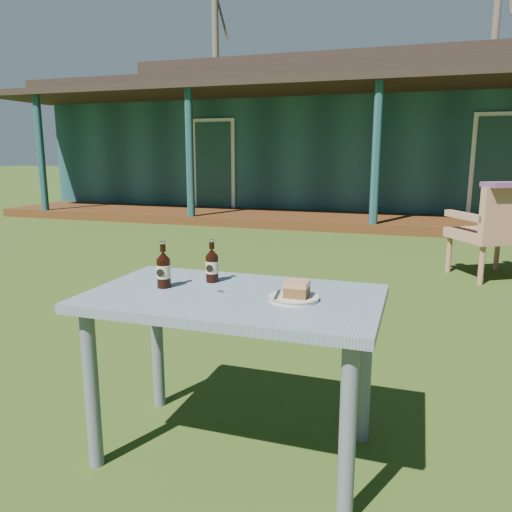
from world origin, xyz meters
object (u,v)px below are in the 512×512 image
(cake_slice, at_px, (297,289))
(plate, at_px, (294,298))
(cafe_table, at_px, (233,317))
(cola_bottle_far, at_px, (164,269))
(cola_bottle_near, at_px, (212,265))
(armchair_left, at_px, (499,227))

(cake_slice, bearing_deg, plate, 178.27)
(cafe_table, bearing_deg, plate, -0.79)
(cola_bottle_far, bearing_deg, cola_bottle_near, 43.95)
(cola_bottle_far, bearing_deg, armchair_left, 64.14)
(cafe_table, distance_m, cake_slice, 0.31)
(cola_bottle_near, xyz_separation_m, cola_bottle_far, (-0.16, -0.15, 0.00))
(plate, xyz_separation_m, cake_slice, (0.01, -0.00, 0.04))
(plate, relative_size, cola_bottle_far, 1.02)
(plate, distance_m, cola_bottle_near, 0.45)
(armchair_left, bearing_deg, cafe_table, -111.78)
(cafe_table, height_order, plate, plate)
(cola_bottle_far, bearing_deg, cafe_table, -0.02)
(plate, relative_size, armchair_left, 0.21)
(armchair_left, bearing_deg, cake_slice, -108.13)
(cafe_table, distance_m, cola_bottle_far, 0.37)
(cola_bottle_near, bearing_deg, plate, -20.72)
(plate, height_order, cola_bottle_far, cola_bottle_far)
(cafe_table, height_order, armchair_left, armchair_left)
(cola_bottle_far, height_order, armchair_left, armchair_left)
(cake_slice, bearing_deg, cola_bottle_near, 159.78)
(cake_slice, xyz_separation_m, cola_bottle_near, (-0.43, 0.16, 0.03))
(cafe_table, distance_m, plate, 0.28)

